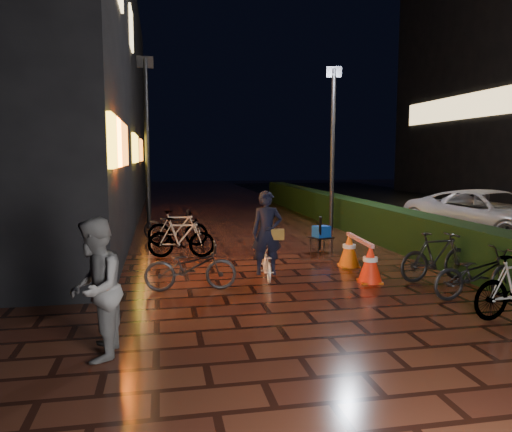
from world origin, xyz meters
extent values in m
plane|color=#381911|center=(0.00, 0.00, 0.00)|extent=(80.00, 80.00, 0.00)
cube|color=black|center=(3.30, 8.00, 0.50)|extent=(0.70, 20.00, 1.00)
imported|color=slate|center=(-3.45, -1.79, 0.83)|extent=(0.68, 0.84, 1.66)
imported|color=silver|center=(6.35, 4.63, 0.71)|extent=(3.44, 5.48, 1.41)
cube|color=yellow|center=(-3.45, 1.50, 2.60)|extent=(0.08, 2.00, 0.90)
cube|color=orange|center=(-3.45, 3.00, 2.60)|extent=(0.08, 3.00, 0.90)
cube|color=yellow|center=(-3.45, 9.00, 2.60)|extent=(0.08, 2.80, 0.90)
cube|color=orange|center=(-3.45, 14.00, 2.60)|extent=(0.08, 2.20, 0.90)
cube|color=#FFD88C|center=(-3.45, 8.50, 6.20)|extent=(0.06, 1.20, 1.20)
cube|color=#FFD88C|center=(13.45, 18.00, 5.00)|extent=(0.06, 10.00, 1.30)
cylinder|color=black|center=(2.68, 7.49, 2.52)|extent=(0.15, 0.15, 5.05)
cube|color=black|center=(2.68, 7.49, 4.95)|extent=(0.49, 0.15, 0.34)
cylinder|color=black|center=(-3.08, 9.04, 2.72)|extent=(0.16, 0.16, 5.44)
cube|color=black|center=(-3.08, 9.04, 5.33)|extent=(0.53, 0.14, 0.37)
imported|color=white|center=(-0.70, 1.60, 0.31)|extent=(0.53, 1.22, 0.62)
imported|color=black|center=(-0.71, 1.50, 0.91)|extent=(0.62, 0.44, 1.59)
cube|color=olive|center=(-0.53, 1.47, 0.88)|extent=(0.29, 0.15, 0.20)
cone|color=#FF260D|center=(1.15, 0.94, 0.37)|extent=(0.46, 0.46, 0.74)
cone|color=orange|center=(1.26, 2.30, 0.37)|extent=(0.46, 0.46, 0.74)
cube|color=#D94E0B|center=(1.15, 0.94, 0.02)|extent=(0.43, 0.43, 0.03)
cube|color=orange|center=(1.26, 2.30, 0.02)|extent=(0.43, 0.43, 0.03)
cube|color=#B80E0A|center=(1.21, 1.62, 0.69)|extent=(0.21, 1.58, 0.07)
cube|color=black|center=(1.17, 3.91, 0.37)|extent=(0.60, 0.54, 0.04)
cylinder|color=black|center=(1.02, 3.69, 0.17)|extent=(0.03, 0.03, 0.35)
cylinder|color=black|center=(1.41, 3.81, 0.17)|extent=(0.03, 0.03, 0.35)
cylinder|color=black|center=(0.93, 4.01, 0.17)|extent=(0.03, 0.03, 0.35)
cylinder|color=black|center=(1.32, 4.12, 0.17)|extent=(0.03, 0.03, 0.35)
cube|color=#0E40B6|center=(1.17, 3.91, 0.52)|extent=(0.44, 0.40, 0.27)
cylinder|color=black|center=(1.08, 3.74, 0.50)|extent=(0.17, 0.40, 0.88)
imported|color=black|center=(-2.26, 5.46, 0.47)|extent=(1.59, 0.55, 0.94)
imported|color=black|center=(-2.20, 1.00, 0.42)|extent=(1.63, 0.62, 0.85)
imported|color=black|center=(-2.38, 6.50, 0.42)|extent=(1.67, 0.77, 0.85)
imported|color=black|center=(-2.24, 3.94, 0.47)|extent=(1.61, 0.68, 0.94)
imported|color=black|center=(2.41, 0.79, 0.47)|extent=(1.60, 0.62, 0.94)
imported|color=black|center=(2.44, -0.41, 0.42)|extent=(1.64, 0.65, 0.85)
camera|label=1|loc=(-2.68, -7.65, 2.35)|focal=35.00mm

